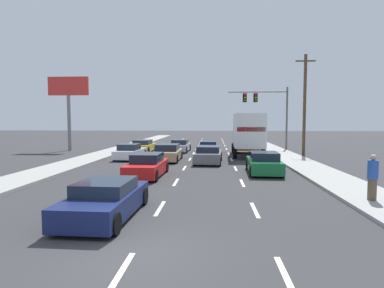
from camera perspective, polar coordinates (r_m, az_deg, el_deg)
name	(u,v)px	position (r m, az deg, el deg)	size (l,w,h in m)	color
ground_plane	(194,152)	(32.47, 0.37, -1.47)	(140.00, 140.00, 0.00)	#333335
sidewalk_right	(289,158)	(28.16, 16.79, -2.36)	(2.63, 80.00, 0.14)	#9E9E99
sidewalk_left	(96,156)	(29.26, -16.63, -2.12)	(2.63, 80.00, 0.14)	#9E9E99
lane_markings	(192,156)	(29.15, -0.02, -2.10)	(6.94, 57.00, 0.01)	silver
car_yellow	(143,146)	(33.08, -8.59, -0.41)	(2.01, 4.19, 1.24)	yellow
car_white	(130,152)	(27.17, -10.84, -1.42)	(1.99, 4.18, 1.27)	white
car_silver	(180,146)	(33.13, -2.13, -0.39)	(2.00, 4.26, 1.23)	#B7BABF
car_tan	(168,153)	(25.67, -4.30, -1.60)	(2.04, 4.23, 1.32)	tan
car_red	(147,166)	(18.66, -7.91, -3.82)	(1.97, 4.39, 1.31)	red
car_navy	(106,200)	(11.14, -14.98, -9.49)	(2.06, 4.44, 1.21)	#141E4C
car_blue	(209,148)	(31.23, 2.93, -0.70)	(1.94, 4.22, 1.19)	#1E389E
car_gray	(208,155)	(24.28, 2.91, -1.94)	(2.14, 4.35, 1.27)	slate
box_truck	(248,133)	(29.17, 9.76, 1.98)	(2.80, 7.68, 3.76)	white
car_green	(264,163)	(20.00, 12.54, -3.35)	(2.04, 4.09, 1.29)	#196B38
traffic_signal_mast	(263,103)	(36.59, 12.34, 7.00)	(6.52, 0.69, 6.83)	#595B56
utility_pole_mid	(305,104)	(31.85, 19.22, 6.75)	(1.80, 0.28, 9.23)	brown
roadside_billboard	(69,98)	(36.85, -20.92, 7.65)	(4.35, 0.36, 7.78)	slate
pedestrian_near_corner	(373,177)	(14.12, 29.20, -5.16)	(0.38, 0.38, 1.75)	brown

